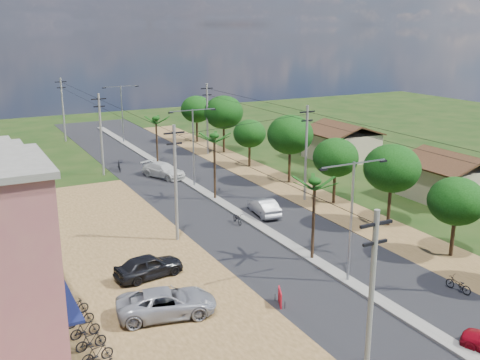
% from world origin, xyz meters
% --- Properties ---
extents(ground, '(160.00, 160.00, 0.00)m').
position_xyz_m(ground, '(0.00, 0.00, 0.00)').
color(ground, black).
rests_on(ground, ground).
extents(road, '(12.00, 110.00, 0.04)m').
position_xyz_m(road, '(0.00, 15.00, 0.02)').
color(road, black).
rests_on(road, ground).
extents(median, '(1.00, 90.00, 0.18)m').
position_xyz_m(median, '(0.00, 18.00, 0.09)').
color(median, '#605E56').
rests_on(median, ground).
extents(dirt_lot_west, '(18.00, 46.00, 0.04)m').
position_xyz_m(dirt_lot_west, '(-15.00, 8.00, 0.02)').
color(dirt_lot_west, '#523E1C').
rests_on(dirt_lot_west, ground).
extents(dirt_shoulder_east, '(5.00, 90.00, 0.03)m').
position_xyz_m(dirt_shoulder_east, '(8.50, 15.00, 0.01)').
color(dirt_shoulder_east, '#523E1C').
rests_on(dirt_shoulder_east, ground).
extents(house_east_near, '(7.60, 7.50, 4.60)m').
position_xyz_m(house_east_near, '(20.00, 10.00, 2.39)').
color(house_east_near, tan).
rests_on(house_east_near, ground).
extents(house_east_far, '(7.60, 7.50, 4.60)m').
position_xyz_m(house_east_far, '(21.00, 28.00, 2.39)').
color(house_east_far, tan).
rests_on(house_east_far, ground).
extents(tree_east_b, '(4.00, 4.00, 5.83)m').
position_xyz_m(tree_east_b, '(9.30, 0.00, 4.11)').
color(tree_east_b, black).
rests_on(tree_east_b, ground).
extents(tree_east_c, '(4.60, 4.60, 6.83)m').
position_xyz_m(tree_east_c, '(9.70, 7.00, 4.86)').
color(tree_east_c, black).
rests_on(tree_east_c, ground).
extents(tree_east_d, '(4.20, 4.20, 6.13)m').
position_xyz_m(tree_east_d, '(9.40, 14.00, 4.34)').
color(tree_east_d, black).
rests_on(tree_east_d, ground).
extents(tree_east_e, '(4.80, 4.80, 7.14)m').
position_xyz_m(tree_east_e, '(9.60, 22.00, 5.09)').
color(tree_east_e, black).
rests_on(tree_east_e, ground).
extents(tree_east_f, '(3.80, 3.80, 5.52)m').
position_xyz_m(tree_east_f, '(9.20, 30.00, 3.89)').
color(tree_east_f, black).
rests_on(tree_east_f, ground).
extents(tree_east_g, '(5.00, 5.00, 7.38)m').
position_xyz_m(tree_east_g, '(9.80, 38.00, 5.24)').
color(tree_east_g, black).
rests_on(tree_east_g, ground).
extents(tree_east_h, '(4.40, 4.40, 6.52)m').
position_xyz_m(tree_east_h, '(9.50, 46.00, 4.64)').
color(tree_east_h, black).
rests_on(tree_east_h, ground).
extents(palm_median_near, '(2.00, 2.00, 6.15)m').
position_xyz_m(palm_median_near, '(0.00, 4.00, 5.54)').
color(palm_median_near, black).
rests_on(palm_median_near, ground).
extents(palm_median_mid, '(2.00, 2.00, 6.55)m').
position_xyz_m(palm_median_mid, '(0.00, 20.00, 5.90)').
color(palm_median_mid, black).
rests_on(palm_median_mid, ground).
extents(palm_median_far, '(2.00, 2.00, 5.85)m').
position_xyz_m(palm_median_far, '(0.00, 36.00, 5.26)').
color(palm_median_far, black).
rests_on(palm_median_far, ground).
extents(streetlight_near, '(5.10, 0.18, 8.00)m').
position_xyz_m(streetlight_near, '(0.00, 0.00, 4.79)').
color(streetlight_near, gray).
rests_on(streetlight_near, ground).
extents(streetlight_mid, '(5.10, 0.18, 8.00)m').
position_xyz_m(streetlight_mid, '(0.00, 25.00, 4.79)').
color(streetlight_mid, gray).
rests_on(streetlight_mid, ground).
extents(streetlight_far, '(5.10, 0.18, 8.00)m').
position_xyz_m(streetlight_far, '(0.00, 50.00, 4.79)').
color(streetlight_far, gray).
rests_on(streetlight_far, ground).
extents(utility_pole_w_a, '(1.60, 0.24, 9.00)m').
position_xyz_m(utility_pole_w_a, '(-7.00, -10.00, 4.76)').
color(utility_pole_w_a, '#605E56').
rests_on(utility_pole_w_a, ground).
extents(utility_pole_w_b, '(1.60, 0.24, 9.00)m').
position_xyz_m(utility_pole_w_b, '(-7.00, 12.00, 4.76)').
color(utility_pole_w_b, '#605E56').
rests_on(utility_pole_w_b, ground).
extents(utility_pole_w_c, '(1.60, 0.24, 9.00)m').
position_xyz_m(utility_pole_w_c, '(-7.00, 34.00, 4.76)').
color(utility_pole_w_c, '#605E56').
rests_on(utility_pole_w_c, ground).
extents(utility_pole_w_d, '(1.60, 0.24, 9.00)m').
position_xyz_m(utility_pole_w_d, '(-7.00, 55.00, 4.76)').
color(utility_pole_w_d, '#605E56').
rests_on(utility_pole_w_d, ground).
extents(utility_pole_e_b, '(1.60, 0.24, 9.00)m').
position_xyz_m(utility_pole_e_b, '(7.50, 16.00, 4.76)').
color(utility_pole_e_b, '#605E56').
rests_on(utility_pole_e_b, ground).
extents(utility_pole_e_c, '(1.60, 0.24, 9.00)m').
position_xyz_m(utility_pole_e_c, '(7.50, 38.00, 4.76)').
color(utility_pole_e_c, '#605E56').
rests_on(utility_pole_e_c, ground).
extents(car_silver_mid, '(2.08, 4.57, 1.45)m').
position_xyz_m(car_silver_mid, '(1.87, 14.03, 0.73)').
color(car_silver_mid, '#919299').
rests_on(car_silver_mid, ground).
extents(car_white_far, '(4.18, 5.78, 1.55)m').
position_xyz_m(car_white_far, '(-1.50, 29.82, 0.78)').
color(car_white_far, '#AFB0AB').
rests_on(car_white_far, ground).
extents(car_parked_silver, '(6.09, 3.76, 1.57)m').
position_xyz_m(car_parked_silver, '(-11.85, 1.36, 0.79)').
color(car_parked_silver, '#919299').
rests_on(car_parked_silver, ground).
extents(car_parked_dark, '(4.76, 2.43, 1.55)m').
position_xyz_m(car_parked_dark, '(-11.10, 6.67, 0.78)').
color(car_parked_dark, black).
rests_on(car_parked_dark, ground).
extents(moto_rider_east, '(0.82, 1.85, 0.94)m').
position_xyz_m(moto_rider_east, '(5.20, -4.28, 0.47)').
color(moto_rider_east, black).
rests_on(moto_rider_east, ground).
extents(moto_rider_west_a, '(0.80, 1.81, 0.92)m').
position_xyz_m(moto_rider_west_a, '(-1.20, 13.10, 0.46)').
color(moto_rider_west_a, black).
rests_on(moto_rider_west_a, ground).
extents(moto_rider_west_b, '(0.86, 1.97, 1.15)m').
position_xyz_m(moto_rider_west_b, '(-5.00, 34.81, 0.57)').
color(moto_rider_west_b, black).
rests_on(moto_rider_west_b, ground).
extents(roadside_sign, '(0.57, 1.14, 1.00)m').
position_xyz_m(roadside_sign, '(-5.50, -0.58, 0.49)').
color(roadside_sign, '#AF101E').
rests_on(roadside_sign, ground).
extents(parked_scooter_row, '(1.72, 9.84, 1.00)m').
position_xyz_m(parked_scooter_row, '(-16.51, -0.73, 0.50)').
color(parked_scooter_row, black).
rests_on(parked_scooter_row, ground).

